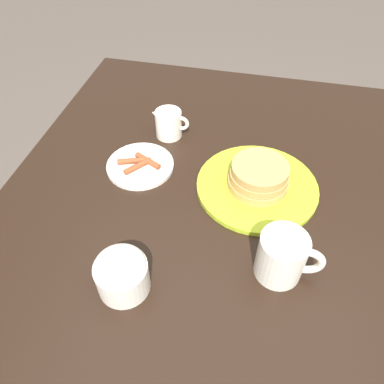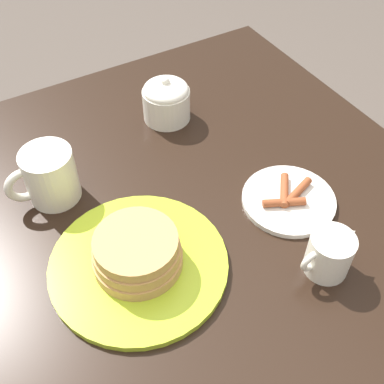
{
  "view_description": "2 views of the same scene",
  "coord_description": "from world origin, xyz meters",
  "px_view_note": "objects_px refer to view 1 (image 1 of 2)",
  "views": [
    {
      "loc": [
        0.01,
        -0.61,
        1.35
      ],
      "look_at": [
        -0.11,
        -0.06,
        0.76
      ],
      "focal_mm": 35.0,
      "sensor_mm": 36.0,
      "label": 1
    },
    {
      "loc": [
        0.17,
        0.42,
        1.36
      ],
      "look_at": [
        -0.11,
        -0.06,
        0.76
      ],
      "focal_mm": 45.0,
      "sensor_mm": 36.0,
      "label": 2
    }
  ],
  "objects_px": {
    "side_plate_bacon": "(140,165)",
    "sugar_bowl": "(122,273)",
    "pancake_plate": "(258,181)",
    "coffee_mug": "(283,256)",
    "creamer_pitcher": "(168,123)"
  },
  "relations": [
    {
      "from": "side_plate_bacon",
      "to": "sugar_bowl",
      "type": "height_order",
      "value": "sugar_bowl"
    },
    {
      "from": "pancake_plate",
      "to": "side_plate_bacon",
      "type": "height_order",
      "value": "pancake_plate"
    },
    {
      "from": "pancake_plate",
      "to": "side_plate_bacon",
      "type": "bearing_deg",
      "value": 178.12
    },
    {
      "from": "pancake_plate",
      "to": "coffee_mug",
      "type": "height_order",
      "value": "coffee_mug"
    },
    {
      "from": "pancake_plate",
      "to": "creamer_pitcher",
      "type": "xyz_separation_m",
      "value": [
        -0.25,
        0.15,
        0.01
      ]
    },
    {
      "from": "pancake_plate",
      "to": "side_plate_bacon",
      "type": "relative_size",
      "value": 1.71
    },
    {
      "from": "pancake_plate",
      "to": "creamer_pitcher",
      "type": "bearing_deg",
      "value": 149.52
    },
    {
      "from": "coffee_mug",
      "to": "sugar_bowl",
      "type": "relative_size",
      "value": 1.27
    },
    {
      "from": "creamer_pitcher",
      "to": "sugar_bowl",
      "type": "height_order",
      "value": "sugar_bowl"
    },
    {
      "from": "coffee_mug",
      "to": "creamer_pitcher",
      "type": "xyz_separation_m",
      "value": [
        -0.31,
        0.36,
        -0.01
      ]
    },
    {
      "from": "pancake_plate",
      "to": "creamer_pitcher",
      "type": "distance_m",
      "value": 0.29
    },
    {
      "from": "pancake_plate",
      "to": "creamer_pitcher",
      "type": "height_order",
      "value": "creamer_pitcher"
    },
    {
      "from": "side_plate_bacon",
      "to": "coffee_mug",
      "type": "relative_size",
      "value": 1.32
    },
    {
      "from": "pancake_plate",
      "to": "sugar_bowl",
      "type": "distance_m",
      "value": 0.37
    },
    {
      "from": "side_plate_bacon",
      "to": "creamer_pitcher",
      "type": "relative_size",
      "value": 1.6
    }
  ]
}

